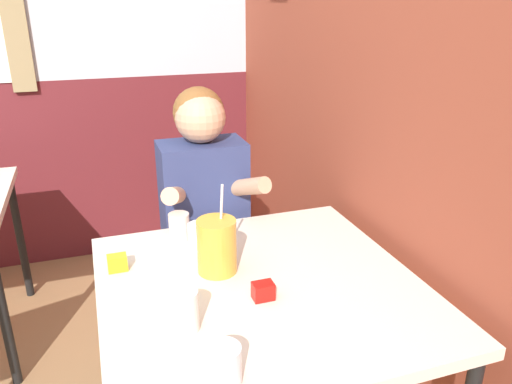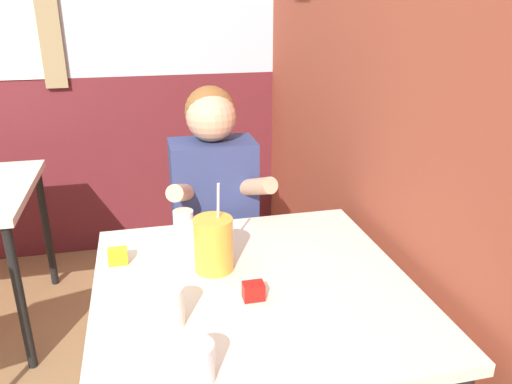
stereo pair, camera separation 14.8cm
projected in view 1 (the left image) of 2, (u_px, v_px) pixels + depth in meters
brick_wall_right at (335, 44)px, 2.03m from camera, size 0.08×4.23×2.70m
back_wall at (17, 32)px, 2.65m from camera, size 5.51×0.09×2.70m
main_table at (261, 301)px, 1.52m from camera, size 0.94×0.95×0.73m
person_seated at (205, 227)px, 2.08m from camera, size 0.42×0.40×1.21m
cocktail_pitcher at (217, 246)px, 1.53m from camera, size 0.12×0.12×0.29m
glass_near_pitcher at (223, 365)px, 1.09m from camera, size 0.08×0.08×0.09m
glass_center at (184, 311)px, 1.27m from camera, size 0.08×0.08×0.11m
glass_far_side at (179, 226)px, 1.76m from camera, size 0.07×0.07×0.09m
glass_by_brick at (199, 236)px, 1.70m from camera, size 0.08×0.08×0.09m
condiment_ketchup at (263, 291)px, 1.41m from camera, size 0.06×0.04×0.05m
condiment_mustard at (117, 263)px, 1.56m from camera, size 0.06×0.04×0.05m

